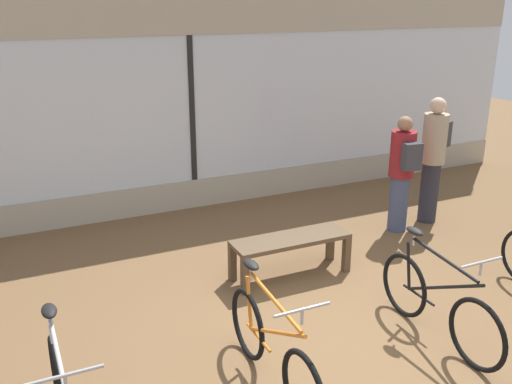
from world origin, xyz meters
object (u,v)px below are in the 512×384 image
Objects in this scene: bicycle_right at (437,303)px; display_bench at (291,244)px; customer_near_rack at (433,156)px; customer_by_window at (402,171)px; bicycle_left at (272,349)px.

bicycle_right is 1.18× the size of display_bench.
customer_near_rack is at bearing 50.30° from bicycle_right.
display_bench is 0.87× the size of customer_by_window.
customer_near_rack reaches higher than bicycle_right.
bicycle_left is 1.20× the size of display_bench.
customer_by_window reaches higher than bicycle_right.
bicycle_right is at bearing -69.54° from display_bench.
customer_by_window is (1.37, 2.30, 0.50)m from bicycle_right.
customer_by_window is at bearing -169.66° from customer_near_rack.
display_bench is at bearing -165.45° from customer_near_rack.
customer_by_window is (-0.63, -0.12, -0.11)m from customer_near_rack.
bicycle_right reaches higher than display_bench.
display_bench is 2.14m from customer_by_window.
customer_near_rack reaches higher than bicycle_left.
display_bench is 0.77× the size of customer_near_rack.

